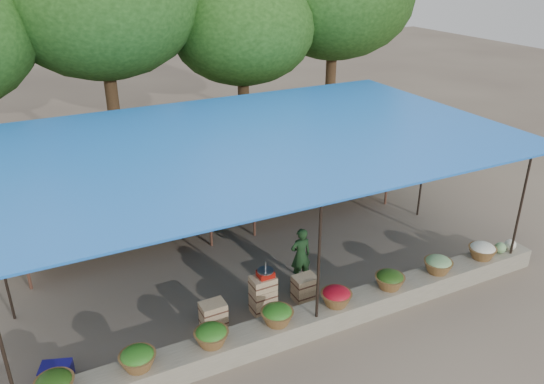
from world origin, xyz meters
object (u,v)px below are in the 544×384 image
crate_counter (262,298)px  blue_crate_front (56,373)px  weighing_scale (266,273)px  vendor_seated (301,255)px

crate_counter → blue_crate_front: (-3.68, -0.13, -0.17)m
weighing_scale → blue_crate_front: 3.83m
weighing_scale → blue_crate_front: size_ratio=0.68×
crate_counter → blue_crate_front: crate_counter is taller
weighing_scale → crate_counter: bearing=-180.0°
blue_crate_front → vendor_seated: bearing=27.8°
weighing_scale → vendor_seated: (1.08, 0.60, -0.24)m
crate_counter → weighing_scale: 0.54m
crate_counter → weighing_scale: (0.08, 0.00, 0.54)m
crate_counter → blue_crate_front: 3.69m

